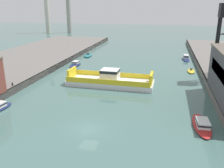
{
  "coord_description": "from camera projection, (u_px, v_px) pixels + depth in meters",
  "views": [
    {
      "loc": [
        10.08,
        -29.48,
        16.9
      ],
      "look_at": [
        0.0,
        15.28,
        2.0
      ],
      "focal_mm": 39.03,
      "sensor_mm": 36.0,
      "label": 1
    }
  ],
  "objects": [
    {
      "name": "moored_boat_far_left",
      "position": [
        186.0,
        58.0,
        79.04
      ],
      "size": [
        2.35,
        7.65,
        1.53
      ],
      "color": "navy",
      "rests_on": "ground"
    },
    {
      "name": "chain_ferry",
      "position": [
        110.0,
        80.0,
        53.57
      ],
      "size": [
        19.1,
        6.67,
        3.62
      ],
      "color": "silver",
      "rests_on": "ground"
    },
    {
      "name": "ground_plane",
      "position": [
        89.0,
        130.0,
        34.68
      ],
      "size": [
        400.0,
        400.0,
        0.0
      ],
      "primitive_type": "plane",
      "color": "#476B66"
    },
    {
      "name": "moored_boat_mid_right",
      "position": [
        202.0,
        124.0,
        35.17
      ],
      "size": [
        2.85,
        8.09,
        1.32
      ],
      "color": "red",
      "rests_on": "ground"
    },
    {
      "name": "moored_boat_mid_left",
      "position": [
        75.0,
        64.0,
        71.34
      ],
      "size": [
        2.45,
        6.4,
        1.26
      ],
      "color": "navy",
      "rests_on": "ground"
    },
    {
      "name": "moored_boat_near_left",
      "position": [
        88.0,
        55.0,
        84.71
      ],
      "size": [
        3.42,
        7.22,
        1.04
      ],
      "color": "#237075",
      "rests_on": "ground"
    },
    {
      "name": "bollard_right_far",
      "position": [
        221.0,
        100.0,
        40.59
      ],
      "size": [
        0.32,
        0.32,
        0.71
      ],
      "color": "black",
      "rests_on": "quay_right"
    },
    {
      "name": "bollard_left_aft",
      "position": [
        4.0,
        88.0,
        46.14
      ],
      "size": [
        0.32,
        0.32,
        0.71
      ],
      "color": "black",
      "rests_on": "quay_left"
    },
    {
      "name": "smokestack_distant_a",
      "position": [
        46.0,
        2.0,
        151.2
      ],
      "size": [
        3.06,
        3.06,
        35.67
      ],
      "color": "beige",
      "rests_on": "ground"
    },
    {
      "name": "smokestack_distant_b",
      "position": [
        68.0,
        8.0,
        151.33
      ],
      "size": [
        3.0,
        3.0,
        28.97
      ],
      "color": "#9E998E",
      "rests_on": "ground"
    },
    {
      "name": "moored_boat_near_right",
      "position": [
        191.0,
        71.0,
        64.64
      ],
      "size": [
        2.01,
        5.14,
        0.98
      ],
      "color": "yellow",
      "rests_on": "ground"
    },
    {
      "name": "bollard_left_far",
      "position": [
        12.0,
        84.0,
        48.67
      ],
      "size": [
        0.32,
        0.32,
        0.71
      ],
      "color": "black",
      "rests_on": "quay_left"
    }
  ]
}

